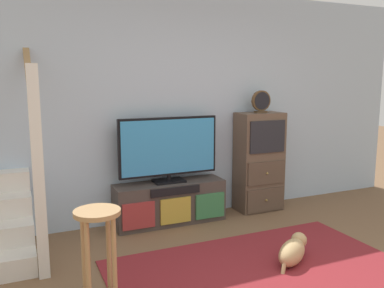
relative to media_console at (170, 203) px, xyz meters
The scene contains 8 objects.
back_wall 1.18m from the media_console, 41.69° to the left, with size 6.40×0.12×2.70m, color #A8BCD1.
area_rug 1.64m from the media_console, 79.33° to the right, with size 2.60×1.80×0.01m, color maroon.
media_console is the anchor object (origin of this frame).
television 0.65m from the media_console, 90.00° to the left, with size 1.18×0.22×0.76m.
side_cabinet 1.28m from the media_console, ahead, with size 0.58×0.38×1.26m.
desk_clock 1.68m from the media_console, ahead, with size 0.25×0.08×0.28m.
bar_stool_near 1.83m from the media_console, 127.44° to the right, with size 0.34×0.34×0.75m.
dog 1.59m from the media_console, 65.10° to the right, with size 0.48×0.42×0.23m.
Camera 1 is at (-1.90, -2.08, 1.69)m, focal length 37.83 mm.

